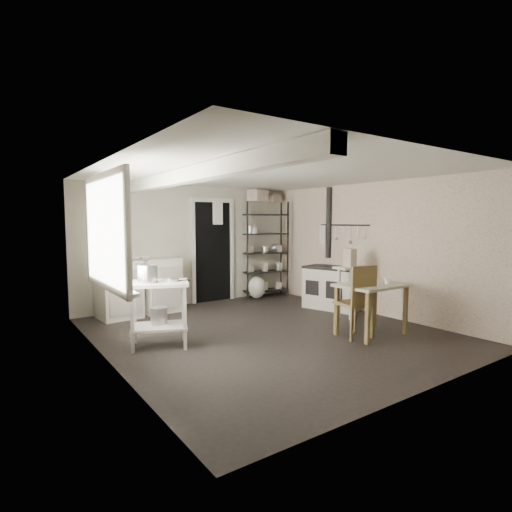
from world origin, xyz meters
TOP-DOWN VIEW (x-y plane):
  - floor at (0.00, 0.00)m, footprint 5.00×5.00m
  - ceiling at (0.00, 0.00)m, footprint 5.00×5.00m
  - wall_back at (0.00, 2.50)m, footprint 4.50×0.02m
  - wall_front at (0.00, -2.50)m, footprint 4.50×0.02m
  - wall_left at (-2.25, 0.00)m, footprint 0.02×5.00m
  - wall_right at (2.25, 0.00)m, footprint 0.02×5.00m
  - window at (-2.22, 0.20)m, footprint 0.12×1.76m
  - doorway at (0.45, 2.47)m, footprint 0.96×0.10m
  - ceiling_beam at (-1.20, 0.00)m, footprint 0.18×5.00m
  - wallpaper_panel at (2.24, 0.00)m, footprint 0.01×5.00m
  - utensil_rail at (2.19, 0.60)m, footprint 0.06×1.20m
  - prep_table at (-1.55, 0.26)m, footprint 0.89×0.77m
  - stockpot at (-1.69, 0.28)m, footprint 0.28×0.28m
  - saucepan at (-1.40, 0.17)m, footprint 0.21×0.21m
  - bucket at (-1.53, 0.32)m, footprint 0.22×0.22m
  - base_cabinets at (-1.17, 2.18)m, footprint 1.52×0.76m
  - mixing_bowl at (-1.06, 2.14)m, footprint 0.30×0.30m
  - counter_cup at (-1.56, 2.06)m, footprint 0.15×0.15m
  - shelf_rack at (1.63, 2.31)m, footprint 1.02×0.59m
  - shelf_jar at (1.35, 2.30)m, footprint 0.09×0.10m
  - storage_box_a at (1.40, 2.25)m, footprint 0.39×0.35m
  - storage_box_b at (1.86, 2.34)m, footprint 0.32×0.30m
  - stove at (1.92, 0.59)m, footprint 0.82×1.11m
  - stovepipe at (2.21, 0.99)m, footprint 0.13×0.13m
  - side_ledge at (1.76, 0.01)m, footprint 0.57×0.32m
  - oats_box at (1.68, -0.04)m, footprint 0.16×0.22m
  - work_table at (1.14, -0.95)m, footprint 0.98×0.69m
  - table_cup at (1.29, -1.09)m, footprint 0.12×0.12m
  - chair at (0.86, -0.87)m, footprint 0.49×0.50m
  - flour_sack at (1.34, 2.20)m, footprint 0.43×0.38m
  - floor_crock at (1.59, -0.21)m, footprint 0.16×0.16m

SIDE VIEW (x-z plane):
  - floor at x=0.00m, z-range 0.00..0.00m
  - floor_crock at x=1.59m, z-range 0.00..0.15m
  - flour_sack at x=1.34m, z-range 0.01..0.47m
  - work_table at x=1.14m, z-range 0.01..0.75m
  - bucket at x=-1.53m, z-range 0.27..0.50m
  - prep_table at x=-1.55m, z-range -0.02..0.82m
  - side_ledge at x=1.76m, z-range 0.00..0.86m
  - stove at x=1.92m, z-range 0.05..0.83m
  - base_cabinets at x=-1.17m, z-range -0.02..0.94m
  - chair at x=0.86m, z-range -0.03..1.00m
  - table_cup at x=1.29m, z-range 0.76..0.85m
  - saucepan at x=-1.40m, z-range 0.80..0.90m
  - stockpot at x=-1.69m, z-range 0.81..1.07m
  - shelf_rack at x=1.63m, z-range -0.07..1.97m
  - mixing_bowl at x=-1.06m, z-range 0.92..0.99m
  - counter_cup at x=-1.56m, z-range 0.92..1.01m
  - doorway at x=0.45m, z-range -0.04..2.04m
  - oats_box at x=1.68m, z-range 0.86..1.16m
  - wall_back at x=0.00m, z-range 0.00..2.30m
  - wall_front at x=0.00m, z-range 0.00..2.30m
  - wall_left at x=-2.25m, z-range 0.00..2.30m
  - wall_right at x=2.25m, z-range 0.00..2.30m
  - wallpaper_panel at x=2.24m, z-range 0.00..2.30m
  - shelf_jar at x=1.35m, z-range 1.27..1.46m
  - window at x=-2.22m, z-range 0.86..2.14m
  - utensil_rail at x=2.19m, z-range 1.33..1.77m
  - stovepipe at x=2.21m, z-range 0.92..2.26m
  - storage_box_b at x=1.86m, z-range 1.90..2.08m
  - storage_box_a at x=1.40m, z-range 1.89..2.13m
  - ceiling_beam at x=-1.20m, z-range 2.11..2.29m
  - ceiling at x=0.00m, z-range 2.30..2.30m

